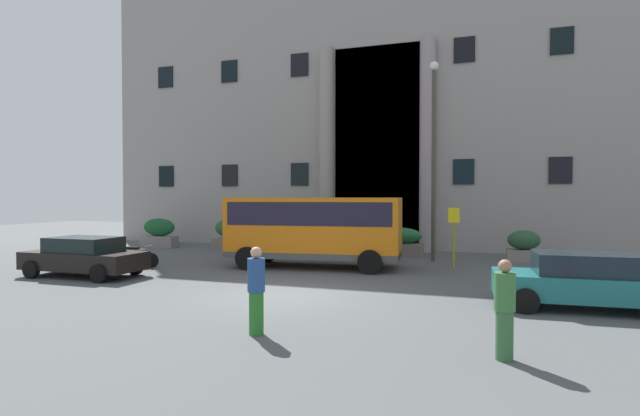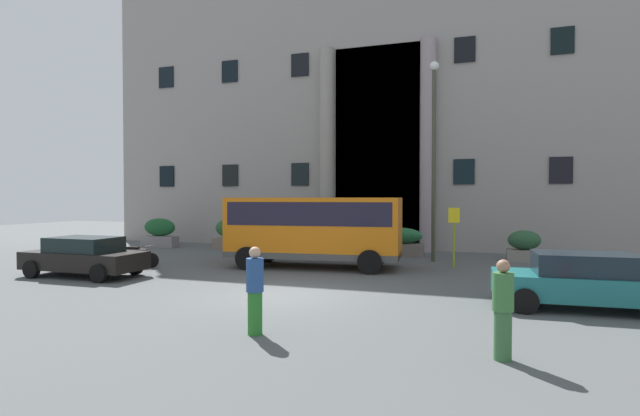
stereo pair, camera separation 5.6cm
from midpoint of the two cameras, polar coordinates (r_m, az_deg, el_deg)
ground_plane at (r=14.45m, az=-4.41°, el=-10.27°), size 80.00×64.00×0.12m
office_building_facade at (r=31.67m, az=8.38°, el=13.15°), size 33.51×9.66×18.69m
orange_minibus at (r=19.67m, az=-0.71°, el=-2.08°), size 7.04×3.33×2.80m
bus_stop_sign at (r=20.45m, az=15.22°, el=-2.51°), size 0.44×0.08×2.40m
hedge_planter_east at (r=29.05m, az=-18.25°, el=-2.81°), size 2.09×0.73×1.62m
hedge_planter_entrance_left at (r=23.69m, az=9.44°, el=-3.99°), size 1.98×0.90×1.36m
hedge_planter_entrance_right at (r=25.37m, az=-0.56°, el=-3.70°), size 1.50×0.75×1.28m
hedge_planter_west at (r=26.93m, az=-10.26°, el=-3.02°), size 2.12×0.70×1.67m
hedge_planter_far_west at (r=23.37m, az=22.55°, el=-4.14°), size 1.43×0.98×1.36m
white_taxi_kerbside at (r=19.43m, az=-25.80°, el=-5.07°), size 4.29×2.01×1.40m
parked_sedan_second at (r=14.10m, az=28.33°, el=-7.46°), size 4.43×2.09×1.43m
scooter_by_planter at (r=21.14m, az=-20.71°, el=-5.24°), size 1.97×0.55×0.89m
pedestrian_woman_with_bag at (r=10.31m, az=-7.58°, el=-9.44°), size 0.36×0.36×1.82m
pedestrian_man_red_shirt at (r=9.26m, az=20.50°, el=-10.96°), size 0.36×0.36×1.76m
lamppost_plaza_centre at (r=22.13m, az=13.00°, el=6.92°), size 0.40×0.40×8.73m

